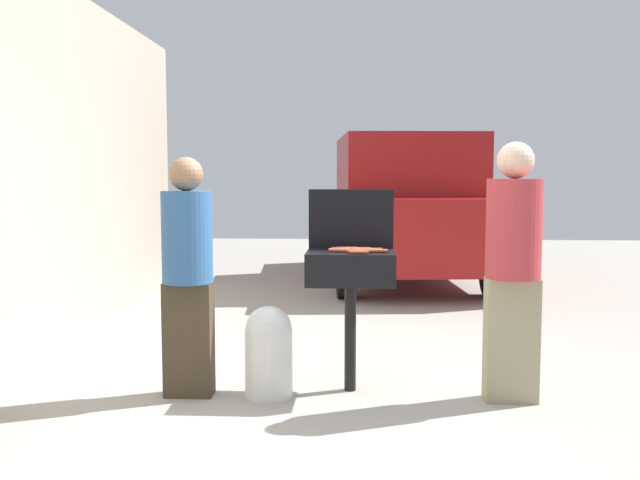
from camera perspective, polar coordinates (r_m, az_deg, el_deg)
name	(u,v)px	position (r m, az deg, el deg)	size (l,w,h in m)	color
ground_plane	(341,397)	(4.87, 1.73, -12.52)	(24.00, 24.00, 0.00)	#9E998E
house_wall_side	(21,162)	(6.27, -22.87, 5.78)	(0.24, 8.00, 3.18)	#B2A893
bbq_grill	(351,273)	(4.85, 2.47, -2.66)	(0.60, 0.44, 0.97)	black
grill_lid_open	(351,219)	(5.04, 2.51, 1.71)	(0.60, 0.05, 0.42)	black
hot_dog_0	(356,251)	(4.74, 2.93, -0.90)	(0.03, 0.03, 0.13)	#AD4228
hot_dog_1	(341,249)	(4.89, 1.69, -0.72)	(0.03, 0.03, 0.13)	#AD4228
hot_dog_2	(373,250)	(4.84, 4.26, -0.78)	(0.03, 0.03, 0.13)	#AD4228
hot_dog_3	(350,249)	(4.85, 2.45, -0.77)	(0.03, 0.03, 0.13)	#C6593D
hot_dog_4	(347,248)	(4.91, 2.16, -0.68)	(0.03, 0.03, 0.13)	#AD4228
hot_dog_5	(361,249)	(4.88, 3.33, -0.73)	(0.03, 0.03, 0.13)	#AD4228
hot_dog_6	(338,250)	(4.79, 1.48, -0.83)	(0.03, 0.03, 0.13)	#C6593D
hot_dog_7	(359,252)	(4.68, 3.15, -0.99)	(0.03, 0.03, 0.13)	#B74C33
hot_dog_8	(378,251)	(4.77, 4.69, -0.88)	(0.03, 0.03, 0.13)	#B74C33
hot_dog_9	(366,250)	(4.81, 3.68, -0.82)	(0.03, 0.03, 0.13)	#C6593D
propane_tank	(269,350)	(4.81, -4.15, -8.80)	(0.32, 0.32, 0.62)	silver
person_left	(188,268)	(4.81, -10.60, -2.20)	(0.34, 0.34, 1.61)	#3F3323
person_right	(513,262)	(4.78, 15.27, -1.72)	(0.36, 0.36, 1.70)	gray
parked_minivan	(403,208)	(10.10, 6.70, 2.55)	(2.33, 4.54, 2.02)	maroon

